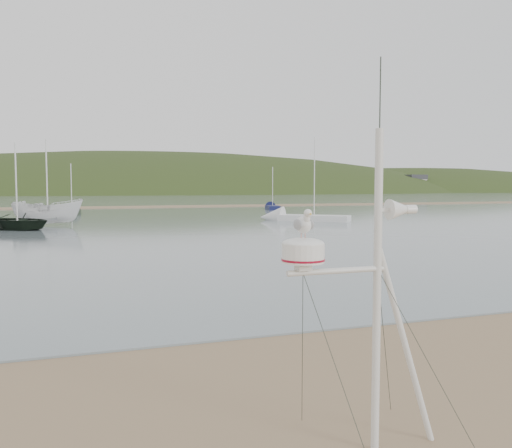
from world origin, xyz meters
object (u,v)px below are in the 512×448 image
object	(u,v)px
sailboat_dark_mid	(73,212)
sailboat_white_near	(290,217)
boat_dark	(16,190)
sailboat_blue_far	(271,207)
mast_rig	(374,360)
boat_white	(47,191)

from	to	relation	value
sailboat_dark_mid	sailboat_white_near	xyz separation A→B (m)	(16.96, -17.04, -0.00)
boat_dark	sailboat_blue_far	size ratio (longest dim) A/B	0.91
sailboat_dark_mid	sailboat_white_near	bearing A→B (deg)	-45.14
sailboat_blue_far	mast_rig	bearing A→B (deg)	-110.13
mast_rig	sailboat_white_near	world-z (taller)	sailboat_white_near
boat_dark	boat_white	size ratio (longest dim) A/B	1.05
sailboat_dark_mid	sailboat_white_near	distance (m)	24.04
boat_white	sailboat_white_near	distance (m)	19.14
boat_dark	sailboat_dark_mid	size ratio (longest dim) A/B	0.94
boat_dark	boat_white	distance (m)	3.81
mast_rig	sailboat_dark_mid	bearing A→B (deg)	92.39
boat_dark	sailboat_blue_far	xyz separation A→B (m)	(27.64, 24.54, -2.39)
boat_dark	sailboat_white_near	distance (m)	21.10
boat_white	sailboat_white_near	xyz separation A→B (m)	(18.99, -0.83, -2.27)
boat_dark	sailboat_dark_mid	bearing A→B (deg)	33.13
sailboat_dark_mid	sailboat_white_near	size ratio (longest dim) A/B	0.75
boat_white	sailboat_blue_far	world-z (taller)	sailboat_blue_far
boat_dark	sailboat_blue_far	world-z (taller)	boat_dark
boat_white	sailboat_dark_mid	distance (m)	16.49
boat_dark	boat_white	bearing A→B (deg)	15.79
boat_white	sailboat_dark_mid	xyz separation A→B (m)	(2.03, 16.21, -2.27)
sailboat_dark_mid	sailboat_blue_far	bearing A→B (deg)	11.83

